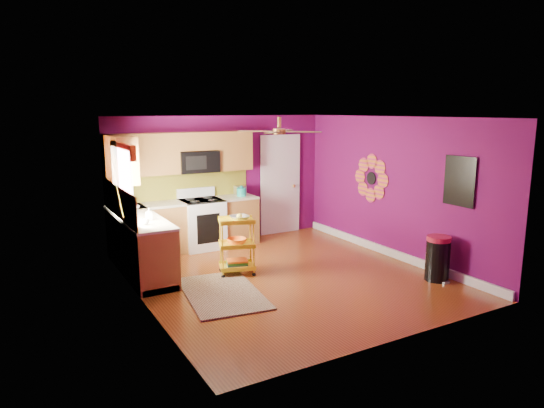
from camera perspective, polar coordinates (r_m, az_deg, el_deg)
ground at (r=7.81m, az=1.56°, el=-8.49°), size 5.00×5.00×0.00m
room_envelope at (r=7.44m, az=1.80°, el=3.48°), size 4.54×5.04×2.52m
lower_cabinets at (r=8.76m, az=-12.25°, el=-3.61°), size 2.81×2.31×0.94m
electric_range at (r=9.33m, az=-8.25°, el=-2.27°), size 0.76×0.66×1.13m
upper_cabinetry at (r=8.89m, az=-12.65°, el=5.53°), size 2.80×2.30×1.26m
left_window at (r=7.58m, az=-17.22°, el=3.92°), size 0.08×1.35×1.08m
panel_door at (r=10.30m, az=0.96°, el=2.17°), size 0.95×0.11×2.15m
right_wall_art at (r=8.56m, az=15.72°, el=2.79°), size 0.04×2.74×1.04m
ceiling_fan at (r=7.54m, az=0.86°, el=8.60°), size 1.01×1.01×0.26m
shag_rug at (r=7.14m, az=-5.89°, el=-10.36°), size 1.24×1.79×0.02m
rolling_cart at (r=7.78m, az=-4.10°, el=-4.63°), size 0.65×0.55×1.00m
trash_can at (r=7.96m, az=18.91°, el=-6.07°), size 0.37×0.40×0.70m
teal_kettle at (r=9.53m, az=-3.61°, el=1.43°), size 0.18×0.18×0.21m
toaster at (r=9.70m, az=-3.77°, el=1.63°), size 0.22×0.15×0.18m
soap_bottle_a at (r=7.68m, az=-14.27°, el=-1.17°), size 0.08×0.09×0.19m
soap_bottle_b at (r=8.10m, az=-16.20°, el=-0.75°), size 0.12×0.12×0.16m
counter_dish at (r=8.56m, az=-16.16°, el=-0.45°), size 0.26×0.26×0.06m
counter_cup at (r=7.38m, az=-14.72°, el=-2.03°), size 0.12×0.12×0.09m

